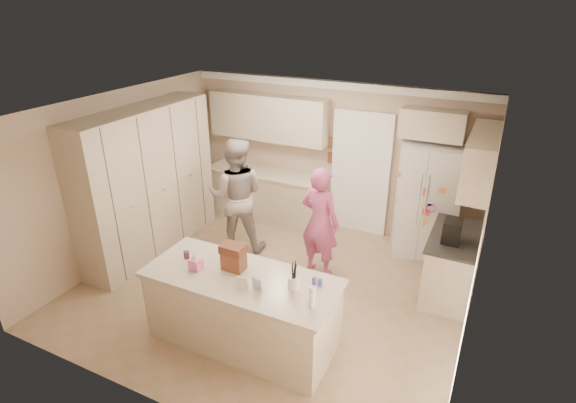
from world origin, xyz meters
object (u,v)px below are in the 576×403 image
at_px(teen_girl, 320,222).
at_px(island_base, 242,310).
at_px(tissue_box, 196,264).
at_px(refrigerator, 426,201).
at_px(dollhouse_body, 234,261).
at_px(utensil_crock, 294,283).
at_px(coffee_maker, 452,231).
at_px(teen_boy, 236,196).

bearing_deg(teen_girl, island_base, 91.89).
bearing_deg(tissue_box, island_base, 10.30).
height_order(island_base, tissue_box, tissue_box).
relative_size(refrigerator, dollhouse_body, 6.92).
xyz_separation_m(refrigerator, utensil_crock, (-0.87, -3.07, 0.10)).
bearing_deg(island_base, coffee_maker, 42.83).
distance_m(refrigerator, utensil_crock, 3.20).
relative_size(island_base, teen_boy, 1.16).
distance_m(coffee_maker, teen_girl, 1.82).
xyz_separation_m(utensil_crock, teen_girl, (-0.40, 1.74, -0.15)).
relative_size(tissue_box, teen_girl, 0.08).
relative_size(refrigerator, tissue_box, 12.86).
bearing_deg(tissue_box, utensil_crock, 7.13).
height_order(coffee_maker, teen_girl, teen_girl).
xyz_separation_m(island_base, teen_boy, (-1.23, 1.89, 0.51)).
relative_size(coffee_maker, teen_boy, 0.16).
relative_size(utensil_crock, dollhouse_body, 0.58).
height_order(refrigerator, dollhouse_body, refrigerator).
relative_size(refrigerator, utensil_crock, 12.00).
xyz_separation_m(tissue_box, teen_girl, (0.80, 1.89, -0.15)).
bearing_deg(dollhouse_body, teen_boy, 121.13).
bearing_deg(coffee_maker, dollhouse_body, -140.71).
height_order(coffee_maker, tissue_box, coffee_maker).
height_order(refrigerator, utensil_crock, refrigerator).
bearing_deg(refrigerator, dollhouse_body, -135.13).
relative_size(coffee_maker, tissue_box, 2.14).
relative_size(refrigerator, teen_boy, 0.95).
distance_m(refrigerator, coffee_maker, 1.34).
xyz_separation_m(coffee_maker, teen_boy, (-3.28, -0.01, -0.12)).
relative_size(coffee_maker, island_base, 0.14).
bearing_deg(teen_girl, teen_boy, 6.13).
distance_m(coffee_maker, dollhouse_body, 2.84).
relative_size(island_base, tissue_box, 15.71).
xyz_separation_m(teen_boy, teen_girl, (1.48, -0.10, -0.10)).
relative_size(utensil_crock, teen_girl, 0.09).
bearing_deg(coffee_maker, island_base, -137.17).
xyz_separation_m(utensil_crock, dollhouse_body, (-0.80, 0.05, 0.04)).
bearing_deg(coffee_maker, tissue_box, -142.43).
height_order(refrigerator, teen_boy, teen_boy).
height_order(island_base, teen_girl, teen_girl).
distance_m(island_base, tissue_box, 0.79).
bearing_deg(tissue_box, refrigerator, 57.29).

